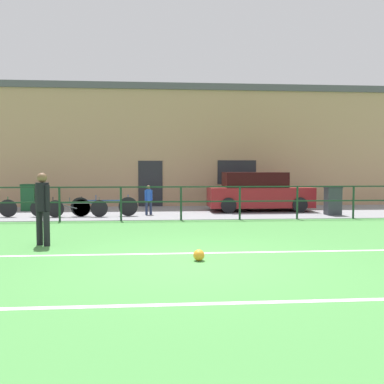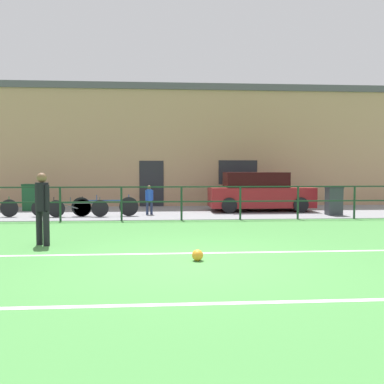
{
  "view_description": "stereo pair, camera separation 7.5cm",
  "coord_description": "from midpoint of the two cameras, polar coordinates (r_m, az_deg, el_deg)",
  "views": [
    {
      "loc": [
        -0.65,
        -7.45,
        1.73
      ],
      "look_at": [
        0.19,
        3.67,
        1.09
      ],
      "focal_mm": 37.63,
      "sensor_mm": 36.0,
      "label": 1
    },
    {
      "loc": [
        -0.58,
        -7.45,
        1.73
      ],
      "look_at": [
        0.19,
        3.67,
        1.09
      ],
      "focal_mm": 37.63,
      "sensor_mm": 36.0,
      "label": 2
    }
  ],
  "objects": [
    {
      "name": "bicycle_parked_1",
      "position": [
        14.84,
        -15.71,
        -2.21
      ],
      "size": [
        2.14,
        0.04,
        0.71
      ],
      "color": "black",
      "rests_on": "pavement_strip"
    },
    {
      "name": "trash_bin_1",
      "position": [
        15.82,
        19.6,
        -1.13
      ],
      "size": [
        0.56,
        0.47,
        1.08
      ],
      "color": "#33383D",
      "rests_on": "pavement_strip"
    },
    {
      "name": "pavement_strip",
      "position": [
        16.05,
        -1.75,
        -2.86
      ],
      "size": [
        48.0,
        5.0,
        0.02
      ],
      "primitive_type": "cube",
      "color": "gray",
      "rests_on": "ground"
    },
    {
      "name": "soccer_ball_match",
      "position": [
        7.66,
        1.08,
        -8.94
      ],
      "size": [
        0.21,
        0.21,
        0.21
      ],
      "primitive_type": "sphere",
      "color": "orange",
      "rests_on": "ground"
    },
    {
      "name": "spectator_child",
      "position": [
        15.1,
        -5.94,
        -0.86
      ],
      "size": [
        0.29,
        0.19,
        1.1
      ],
      "rotation": [
        0.0,
        0.0,
        3.4
      ],
      "color": "#232D4C",
      "rests_on": "pavement_strip"
    },
    {
      "name": "field_line_touchline",
      "position": [
        8.35,
        0.36,
        -8.66
      ],
      "size": [
        36.0,
        0.11,
        0.0
      ],
      "primitive_type": "cube",
      "color": "white",
      "rests_on": "ground"
    },
    {
      "name": "trash_bin_0",
      "position": [
        17.77,
        -21.85,
        -0.68
      ],
      "size": [
        0.55,
        0.47,
        1.09
      ],
      "color": "#194C28",
      "rests_on": "pavement_strip"
    },
    {
      "name": "player_goalkeeper",
      "position": [
        9.67,
        -20.25,
        -1.64
      ],
      "size": [
        0.38,
        0.31,
        1.64
      ],
      "rotation": [
        0.0,
        0.0,
        5.65
      ],
      "color": "black",
      "rests_on": "ground"
    },
    {
      "name": "perimeter_fence",
      "position": [
        13.5,
        -1.34,
        -0.88
      ],
      "size": [
        36.07,
        0.07,
        1.15
      ],
      "color": "#193823",
      "rests_on": "ground"
    },
    {
      "name": "parked_car_red",
      "position": [
        16.66,
        9.59,
        -0.07
      ],
      "size": [
        4.16,
        1.79,
        1.57
      ],
      "color": "maroon",
      "rests_on": "pavement_strip"
    },
    {
      "name": "bicycle_parked_3",
      "position": [
        14.86,
        -12.09,
        -1.99
      ],
      "size": [
        2.39,
        0.04,
        0.78
      ],
      "color": "black",
      "rests_on": "pavement_strip"
    },
    {
      "name": "field_line_hash",
      "position": [
        5.36,
        2.95,
        -15.52
      ],
      "size": [
        36.0,
        0.11,
        0.0
      ],
      "primitive_type": "cube",
      "color": "white",
      "rests_on": "ground"
    },
    {
      "name": "ground",
      "position": [
        7.68,
        0.75,
        -9.89
      ],
      "size": [
        60.0,
        44.0,
        0.04
      ],
      "primitive_type": "cube",
      "color": "#478C42"
    },
    {
      "name": "clubhouse_facade",
      "position": [
        19.69,
        -2.18,
        6.47
      ],
      "size": [
        28.0,
        2.56,
        5.63
      ],
      "color": "tan",
      "rests_on": "ground"
    },
    {
      "name": "bicycle_parked_2",
      "position": [
        15.16,
        -17.91,
        -2.11
      ],
      "size": [
        2.11,
        0.04,
        0.72
      ],
      "color": "black",
      "rests_on": "pavement_strip"
    }
  ]
}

